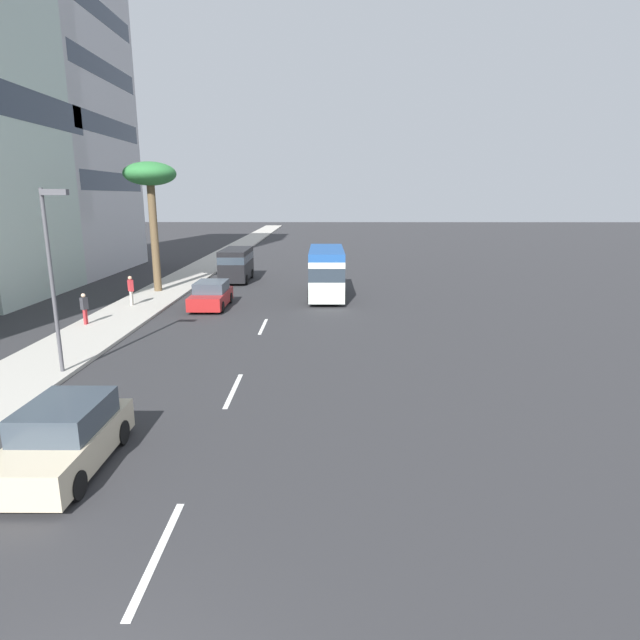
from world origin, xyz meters
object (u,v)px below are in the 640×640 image
at_px(pedestrian_mid_block, 84,307).
at_px(street_lamp, 53,261).
at_px(minibus_lead, 326,271).
at_px(van_second, 236,263).
at_px(palm_tree, 150,180).
at_px(pedestrian_near_lamp, 131,289).
at_px(car_third, 211,295).
at_px(car_fourth, 64,438).

relative_size(pedestrian_mid_block, street_lamp, 0.24).
relative_size(minibus_lead, van_second, 1.35).
height_order(pedestrian_mid_block, palm_tree, palm_tree).
height_order(van_second, palm_tree, palm_tree).
relative_size(pedestrian_near_lamp, street_lamp, 0.27).
distance_m(car_third, street_lamp, 12.89).
bearing_deg(minibus_lead, palm_tree, 82.72).
bearing_deg(car_fourth, palm_tree, -167.85).
bearing_deg(van_second, pedestrian_near_lamp, -24.60).
xyz_separation_m(minibus_lead, car_fourth, (-22.02, 6.42, -0.96)).
bearing_deg(pedestrian_mid_block, van_second, -176.03).
relative_size(car_fourth, pedestrian_near_lamp, 2.40).
xyz_separation_m(van_second, street_lamp, (-21.95, 2.76, 2.80)).
bearing_deg(street_lamp, pedestrian_mid_block, 18.81).
relative_size(pedestrian_mid_block, palm_tree, 0.19).
bearing_deg(palm_tree, car_third, -135.50).
distance_m(pedestrian_near_lamp, street_lamp, 12.46).
height_order(car_third, street_lamp, street_lamp).
bearing_deg(car_third, street_lamp, -13.31).
bearing_deg(pedestrian_mid_block, pedestrian_near_lamp, -164.32).
bearing_deg(pedestrian_near_lamp, car_fourth, 150.86).
relative_size(car_third, street_lamp, 0.66).
xyz_separation_m(minibus_lead, street_lamp, (-15.33, 9.69, 2.49)).
height_order(minibus_lead, palm_tree, palm_tree).
relative_size(palm_tree, street_lamp, 1.29).
relative_size(pedestrian_near_lamp, palm_tree, 0.21).
distance_m(car_third, car_fourth, 18.77).
bearing_deg(street_lamp, minibus_lead, -32.30).
bearing_deg(car_third, car_fourth, 1.28).
height_order(van_second, pedestrian_near_lamp, van_second).
distance_m(van_second, car_fourth, 28.66).
relative_size(car_third, car_fourth, 1.04).
height_order(van_second, car_fourth, van_second).
relative_size(minibus_lead, pedestrian_near_lamp, 4.01).
bearing_deg(pedestrian_near_lamp, street_lamp, 144.24).
bearing_deg(palm_tree, car_fourth, -167.85).
distance_m(minibus_lead, pedestrian_near_lamp, 12.02).
bearing_deg(palm_tree, minibus_lead, -97.28).
distance_m(minibus_lead, van_second, 9.59).
height_order(car_fourth, pedestrian_mid_block, pedestrian_mid_block).
bearing_deg(street_lamp, car_third, -13.31).
bearing_deg(pedestrian_mid_block, palm_tree, -160.57).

